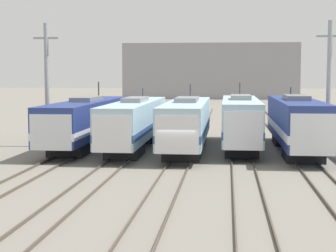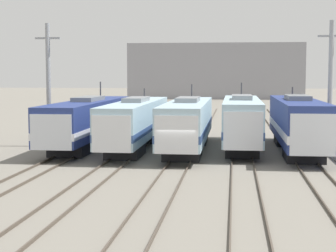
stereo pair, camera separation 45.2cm
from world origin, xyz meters
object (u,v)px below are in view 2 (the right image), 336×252
(locomotive_center_left, at_px, (135,123))
(catenary_tower_left, at_px, (48,84))
(locomotive_center, at_px, (187,123))
(catenary_tower_right, at_px, (330,84))
(locomotive_far_left, at_px, (87,121))
(locomotive_far_right, at_px, (298,123))
(locomotive_center_right, at_px, (242,122))

(locomotive_center_left, xyz_separation_m, catenary_tower_left, (-7.43, 0.84, 3.09))
(locomotive_center, height_order, catenary_tower_right, catenary_tower_right)
(locomotive_far_left, bearing_deg, locomotive_far_right, -5.27)
(locomotive_far_right, bearing_deg, locomotive_center_right, 163.81)
(locomotive_far_left, relative_size, catenary_tower_left, 1.94)
(catenary_tower_right, bearing_deg, locomotive_center_left, -176.84)
(locomotive_far_left, height_order, catenary_tower_right, catenary_tower_right)
(locomotive_center_left, relative_size, locomotive_center, 1.05)
(locomotive_center_right, height_order, catenary_tower_left, catenary_tower_left)
(catenary_tower_right, bearing_deg, locomotive_far_right, -151.48)
(locomotive_center, xyz_separation_m, catenary_tower_right, (11.08, 1.39, 3.07))
(locomotive_center, distance_m, catenary_tower_right, 11.58)
(locomotive_center, height_order, locomotive_center_right, locomotive_center_right)
(locomotive_center, bearing_deg, locomotive_center_left, 172.61)
(locomotive_center_left, bearing_deg, catenary_tower_right, 3.16)
(locomotive_far_right, bearing_deg, locomotive_center_left, 177.44)
(locomotive_far_right, relative_size, catenary_tower_left, 1.75)
(locomotive_center_right, relative_size, catenary_tower_right, 1.59)
(locomotive_far_left, height_order, locomotive_far_right, locomotive_far_left)
(locomotive_far_left, relative_size, locomotive_center_right, 1.22)
(locomotive_center, bearing_deg, locomotive_far_left, 169.67)
(locomotive_center_left, height_order, locomotive_center_right, locomotive_center_right)
(locomotive_center, xyz_separation_m, locomotive_far_right, (8.48, -0.02, 0.10))
(locomotive_far_right, bearing_deg, catenary_tower_left, 175.99)
(locomotive_center_right, relative_size, catenary_tower_left, 1.59)
(locomotive_center, height_order, catenary_tower_left, catenary_tower_left)
(locomotive_center_left, xyz_separation_m, catenary_tower_right, (15.32, 0.84, 3.09))
(locomotive_far_left, relative_size, locomotive_far_right, 1.10)
(catenary_tower_left, relative_size, catenary_tower_right, 1.00)
(locomotive_far_left, xyz_separation_m, locomotive_center_right, (12.72, -0.33, 0.10))
(catenary_tower_left, bearing_deg, locomotive_center, -6.81)
(locomotive_center_left, bearing_deg, locomotive_center, -7.39)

